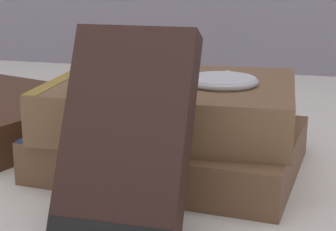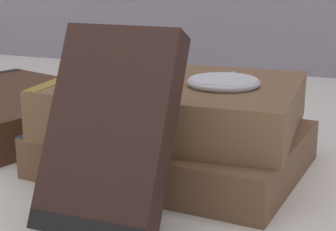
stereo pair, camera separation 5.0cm
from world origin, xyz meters
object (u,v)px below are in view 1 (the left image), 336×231
book_flat_bottom (166,148)px  book_flat_top (166,104)px  book_leaning_front (126,141)px  pocket_watch (222,81)px

book_flat_bottom → book_flat_top: bearing=108.4°
book_flat_top → book_leaning_front: 0.13m
book_flat_bottom → pocket_watch: bearing=7.4°
book_flat_top → pocket_watch: bearing=-7.2°
book_flat_bottom → book_flat_top: book_flat_top is taller
book_flat_top → book_flat_bottom: bearing=-79.5°
book_flat_top → book_leaning_front: size_ratio=1.58×
book_flat_bottom → book_leaning_front: (0.01, -0.12, 0.04)m
book_flat_top → book_leaning_front: bearing=-89.6°
book_leaning_front → pocket_watch: size_ratio=2.11×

